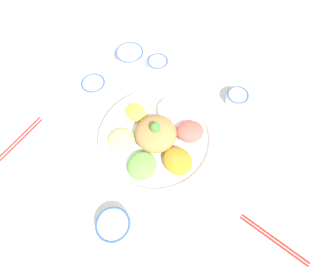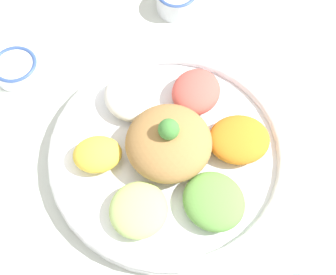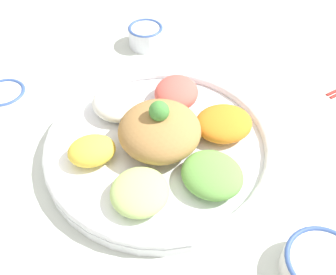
# 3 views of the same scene
# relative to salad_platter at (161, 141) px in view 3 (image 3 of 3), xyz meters

# --- Properties ---
(ground_plane) EXTENTS (2.40, 2.40, 0.00)m
(ground_plane) POSITION_rel_salad_platter_xyz_m (0.01, -0.01, -0.03)
(ground_plane) COLOR silver
(salad_platter) EXTENTS (0.40, 0.40, 0.12)m
(salad_platter) POSITION_rel_salad_platter_xyz_m (0.00, 0.00, 0.00)
(salad_platter) COLOR white
(salad_platter) RESTS_ON ground_plane
(sauce_bowl_red) EXTENTS (0.08, 0.08, 0.03)m
(sauce_bowl_red) POSITION_rel_salad_platter_xyz_m (-0.02, -0.33, -0.01)
(sauce_bowl_red) COLOR white
(sauce_bowl_red) RESTS_ON ground_plane
(sauce_bowl_dark) EXTENTS (0.11, 0.11, 0.04)m
(sauce_bowl_dark) POSITION_rel_salad_platter_xyz_m (0.14, 0.28, -0.00)
(sauce_bowl_dark) COLOR white
(sauce_bowl_dark) RESTS_ON ground_plane
(rice_bowl_plain) EXTENTS (0.08, 0.08, 0.05)m
(rice_bowl_plain) POSITION_rel_salad_platter_xyz_m (-0.30, -0.15, -0.00)
(rice_bowl_plain) COLOR white
(rice_bowl_plain) RESTS_ON ground_plane
(serving_spoon_extra) EXTENTS (0.13, 0.08, 0.01)m
(serving_spoon_extra) POSITION_rel_salad_platter_xyz_m (-0.12, -0.38, -0.02)
(serving_spoon_extra) COLOR beige
(serving_spoon_extra) RESTS_ON ground_plane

